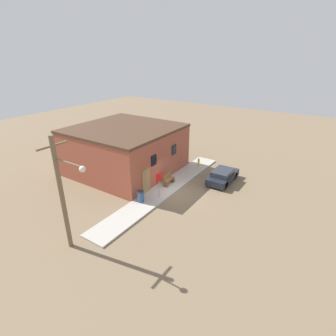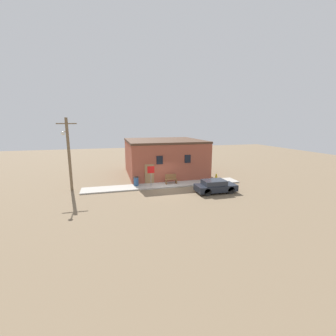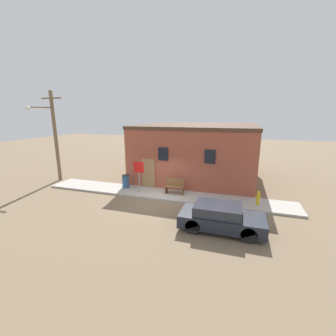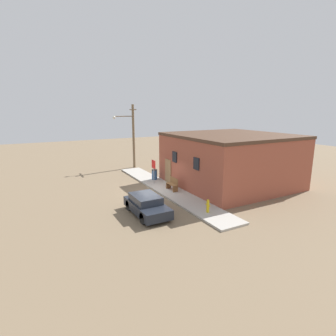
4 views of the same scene
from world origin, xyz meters
name	(u,v)px [view 2 (image 2 of 4)]	position (x,y,z in m)	size (l,w,h in m)	color
ground_plane	(167,188)	(0.00, 0.00, 0.00)	(80.00, 80.00, 0.00)	#7A664C
sidewalk	(164,185)	(0.00, 1.02, 0.06)	(16.70, 2.04, 0.13)	#B2ADA3
brick_building	(164,157)	(1.33, 6.62, 2.22)	(9.23, 9.29, 4.44)	#9E4C38
fire_hydrant	(216,177)	(5.94, 0.88, 0.56)	(0.38, 0.18, 0.86)	gold
stop_sign	(151,172)	(-1.50, 0.64, 1.62)	(0.71, 0.06, 2.12)	gray
bench	(171,179)	(0.78, 1.23, 0.60)	(1.20, 0.44, 1.02)	brown
trash_bin	(136,181)	(-2.92, 1.39, 0.59)	(0.52, 0.52, 0.93)	#2D517F
utility_pole	(69,152)	(-9.21, 1.68, 3.80)	(1.80, 2.43, 7.03)	brown
parked_car	(215,186)	(4.10, -2.51, 0.61)	(3.84, 1.73, 1.23)	black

